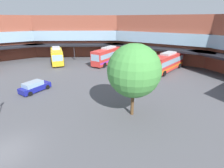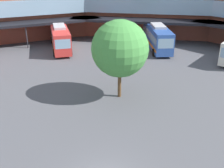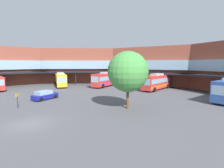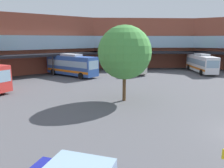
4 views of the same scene
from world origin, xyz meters
The scene contains 7 objects.
ground_plane centered at (0.00, 0.00, 0.00)m, with size 128.50×128.50×0.00m, color #515156.
station_building centered at (0.00, 21.58, 5.50)m, with size 86.24×54.52×10.95m.
bus_0 centered at (-16.98, 25.02, 1.99)m, with size 5.97×11.56×3.94m.
bus_3 centered at (-4.23, 29.94, 1.93)m, with size 3.87×11.13×3.82m.
bus_5 centered at (-25.77, 15.80, 1.89)m, with size 11.06×6.38×3.74m.
parked_car centered at (-11.14, 5.80, 0.74)m, with size 3.02×4.74×1.53m.
plaza_tree centered at (2.69, 12.00, 5.12)m, with size 5.59×5.59×7.92m.
Camera 1 is at (13.66, -0.43, 10.13)m, focal length 26.80 mm.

